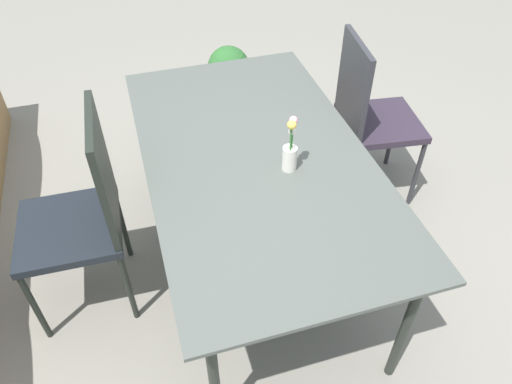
# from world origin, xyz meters

# --- Properties ---
(ground_plane) EXTENTS (12.00, 12.00, 0.00)m
(ground_plane) POSITION_xyz_m (0.00, 0.00, 0.00)
(ground_plane) COLOR gray
(dining_table) EXTENTS (1.75, 0.98, 0.75)m
(dining_table) POSITION_xyz_m (0.08, -0.09, 0.71)
(dining_table) COLOR #4C514C
(dining_table) RESTS_ON ground
(chair_far_side) EXTENTS (0.47, 0.47, 1.05)m
(chair_far_side) POSITION_xyz_m (0.14, 0.69, 0.58)
(chair_far_side) COLOR black
(chair_far_side) RESTS_ON ground
(chair_near_right) EXTENTS (0.49, 0.49, 1.00)m
(chair_near_right) POSITION_xyz_m (0.49, -0.88, 0.57)
(chair_near_right) COLOR #2F2634
(chair_near_right) RESTS_ON ground
(flower_vase) EXTENTS (0.07, 0.06, 0.27)m
(flower_vase) POSITION_xyz_m (-0.05, -0.20, 0.86)
(flower_vase) COLOR silver
(flower_vase) RESTS_ON dining_table
(potted_plant) EXTENTS (0.31, 0.31, 0.48)m
(potted_plant) POSITION_xyz_m (1.66, -0.36, 0.24)
(potted_plant) COLOR #9E6047
(potted_plant) RESTS_ON ground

